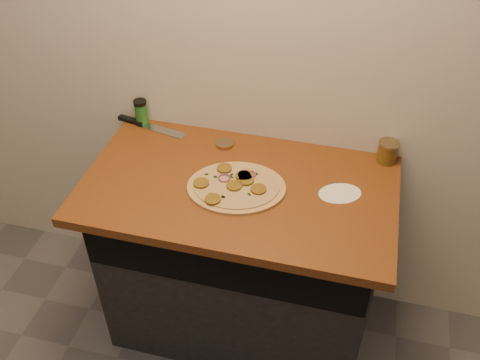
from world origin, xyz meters
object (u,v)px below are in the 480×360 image
(chefs_knife, at_px, (145,125))
(salsa_jar, at_px, (387,152))
(spice_shaker, at_px, (141,112))
(pizza, at_px, (236,186))

(chefs_knife, relative_size, salsa_jar, 3.70)
(chefs_knife, distance_m, spice_shaker, 0.06)
(salsa_jar, relative_size, spice_shaker, 0.80)
(pizza, xyz_separation_m, spice_shaker, (-0.51, 0.33, 0.05))
(salsa_jar, bearing_deg, pizza, -149.99)
(pizza, relative_size, salsa_jar, 4.85)
(salsa_jar, height_order, spice_shaker, spice_shaker)
(pizza, xyz_separation_m, chefs_knife, (-0.49, 0.30, -0.00))
(salsa_jar, xyz_separation_m, spice_shaker, (-1.06, 0.01, 0.01))
(salsa_jar, distance_m, spice_shaker, 1.06)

